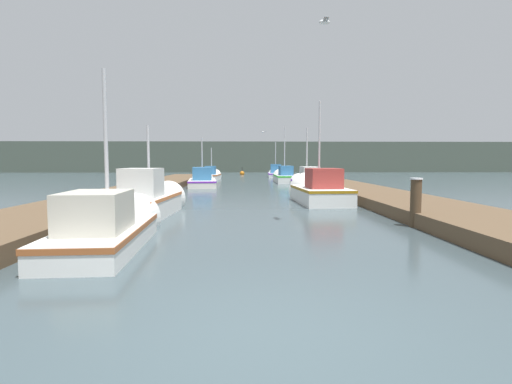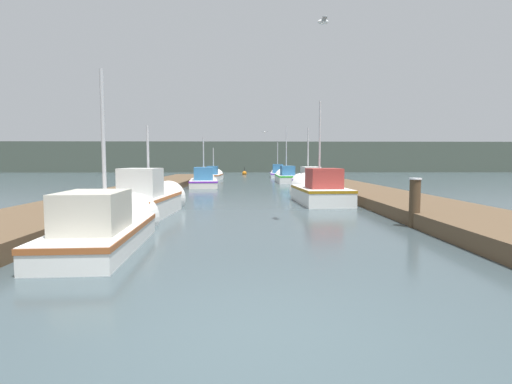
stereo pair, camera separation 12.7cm
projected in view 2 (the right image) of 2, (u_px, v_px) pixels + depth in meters
The scene contains 18 objects.
ground_plane at pixel (261, 336), 4.00m from camera, with size 200.00×200.00×0.00m.
dock_left at pixel (136, 192), 19.81m from camera, with size 2.95×40.00×0.39m.
dock_right at pixel (362, 191), 20.06m from camera, with size 2.95×40.00×0.39m.
distant_shore_ridge at pixel (248, 157), 65.44m from camera, with size 120.00×16.00×4.45m.
fishing_boat_0 at pixel (110, 226), 8.47m from camera, with size 1.62×4.88×4.01m.
fishing_boat_1 at pixel (150, 200), 13.00m from camera, with size 1.64×4.73×3.19m.
fishing_boat_2 at pixel (318, 191), 16.82m from camera, with size 2.04×4.66×4.72m.
fishing_boat_3 at pixel (307, 183), 22.72m from camera, with size 1.34×5.84×3.89m.
fishing_boat_4 at pixel (204, 180), 27.46m from camera, with size 2.27×5.95×3.90m.
fishing_boat_5 at pixel (286, 177), 32.40m from camera, with size 1.56×6.12×4.89m.
fishing_boat_6 at pixel (214, 176), 36.23m from camera, with size 1.61×4.43×3.28m.
fishing_boat_7 at pixel (277, 173), 41.61m from camera, with size 1.68×5.33×4.07m.
mooring_piling_0 at pixel (415, 203), 10.44m from camera, with size 0.32×0.32×1.30m.
mooring_piling_1 at pixel (203, 173), 37.20m from camera, with size 0.30×0.30×1.15m.
mooring_piling_2 at pixel (287, 171), 45.26m from camera, with size 0.23×0.23×1.12m.
channel_buoy at pixel (244, 173), 48.91m from camera, with size 0.56×0.56×1.06m.
seagull_lead at pixel (323, 22), 10.24m from camera, with size 0.28×0.55×0.12m.
seagull_1 at pixel (265, 132), 32.35m from camera, with size 0.56×0.30×0.12m.
Camera 2 is at (-0.13, -3.87, 1.76)m, focal length 28.00 mm.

